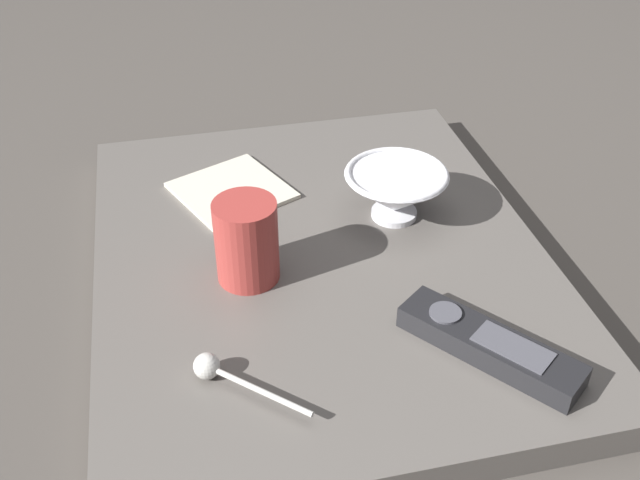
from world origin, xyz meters
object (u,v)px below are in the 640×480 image
folded_napkin (232,190)px  teaspoon (216,370)px  cereal_bowl (396,191)px  coffee_mug (247,241)px  tv_remote_near (489,345)px

folded_napkin → teaspoon: bearing=170.3°
cereal_bowl → coffee_mug: coffee_mug is taller
cereal_bowl → folded_napkin: (0.10, 0.20, -0.04)m
teaspoon → folded_napkin: teaspoon is taller
cereal_bowl → folded_napkin: bearing=62.8°
coffee_mug → tv_remote_near: 0.29m
cereal_bowl → teaspoon: 0.35m
cereal_bowl → coffee_mug: 0.22m
folded_napkin → tv_remote_near: bearing=-149.1°
coffee_mug → tv_remote_near: (-0.18, -0.22, -0.04)m
coffee_mug → teaspoon: bearing=160.4°
tv_remote_near → folded_napkin: bearing=30.9°
coffee_mug → folded_napkin: (0.19, -0.00, -0.05)m
folded_napkin → cereal_bowl: bearing=-117.2°
teaspoon → cereal_bowl: bearing=-47.5°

